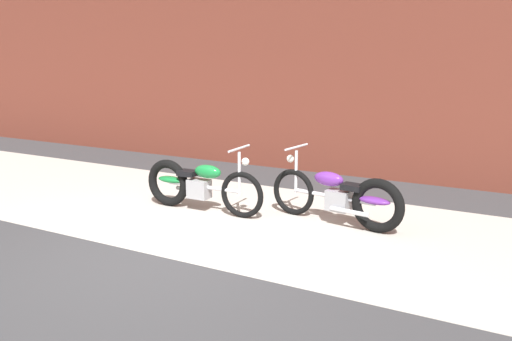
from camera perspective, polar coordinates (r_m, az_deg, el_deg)
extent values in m
plane|color=#38383A|center=(6.12, -10.92, -9.39)|extent=(80.00, 80.00, 0.00)
cube|color=#B2ADA3|center=(7.47, -2.48, -5.02)|extent=(36.00, 3.50, 0.01)
cube|color=brown|center=(10.25, 7.56, 15.58)|extent=(36.00, 0.50, 5.61)
torus|color=black|center=(7.28, -1.58, -2.73)|extent=(0.68, 0.09, 0.68)
torus|color=black|center=(7.96, -9.80, -1.37)|extent=(0.73, 0.14, 0.73)
cylinder|color=silver|center=(7.59, -5.88, -1.82)|extent=(1.24, 0.07, 0.06)
cube|color=#99999E|center=(7.64, -6.38, -2.04)|extent=(0.32, 0.22, 0.28)
ellipsoid|color=#197A38|center=(7.49, -5.41, -0.12)|extent=(0.44, 0.19, 0.20)
ellipsoid|color=#197A38|center=(7.92, -9.53, -0.99)|extent=(0.44, 0.18, 0.10)
cube|color=black|center=(7.70, -7.66, -0.28)|extent=(0.28, 0.20, 0.08)
cylinder|color=silver|center=(7.22, -1.88, -0.32)|extent=(0.04, 0.04, 0.62)
cylinder|color=silver|center=(7.14, -1.90, 2.49)|extent=(0.04, 0.58, 0.03)
sphere|color=white|center=(7.13, -1.19, 1.00)|extent=(0.11, 0.11, 0.11)
cylinder|color=silver|center=(7.92, -7.21, -2.15)|extent=(0.55, 0.07, 0.06)
torus|color=black|center=(7.44, 4.20, -2.42)|extent=(0.68, 0.18, 0.68)
torus|color=black|center=(6.86, 13.45, -3.84)|extent=(0.74, 0.23, 0.73)
cylinder|color=silver|center=(7.12, 8.64, -2.90)|extent=(1.23, 0.23, 0.06)
cube|color=#99999E|center=(7.09, 9.20, -3.31)|extent=(0.35, 0.26, 0.28)
ellipsoid|color=#6B2D93|center=(7.09, 8.13, -0.93)|extent=(0.46, 0.25, 0.20)
ellipsoid|color=#6B2D93|center=(6.86, 13.09, -3.30)|extent=(0.46, 0.24, 0.10)
cube|color=black|center=(6.95, 10.73, -1.82)|extent=(0.31, 0.24, 0.08)
cylinder|color=silver|center=(7.34, 4.50, -0.13)|extent=(0.05, 0.05, 0.62)
cylinder|color=silver|center=(7.27, 4.55, 2.64)|extent=(0.11, 0.58, 0.03)
sphere|color=white|center=(7.35, 3.86, 1.34)|extent=(0.11, 0.11, 0.11)
cylinder|color=silver|center=(6.88, 10.38, -4.55)|extent=(0.55, 0.14, 0.06)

